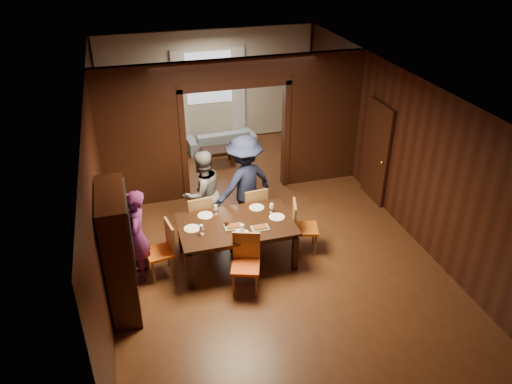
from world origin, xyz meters
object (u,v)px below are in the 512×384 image
object	(u,v)px
chair_near	(246,265)
chair_far_l	(198,217)
person_grey	(202,193)
dining_table	(236,242)
coffee_table	(218,156)
chair_left	(160,251)
person_navy	(244,183)
hutch	(119,252)
sofa	(221,139)
chair_right	(305,227)
person_purple	(137,236)
chair_far_r	(253,208)

from	to	relation	value
chair_near	chair_far_l	bearing A→B (deg)	125.14
chair_far_l	person_grey	bearing A→B (deg)	-125.95
dining_table	coffee_table	xyz separation A→B (m)	(0.49, 3.83, -0.18)
coffee_table	chair_left	xyz separation A→B (m)	(-1.81, -3.87, 0.28)
person_navy	chair_left	xyz separation A→B (m)	(-1.73, -1.08, -0.45)
person_grey	person_navy	bearing A→B (deg)	154.69
chair_far_l	hutch	world-z (taller)	hutch
chair_left	hutch	bearing A→B (deg)	-55.67
dining_table	person_grey	bearing A→B (deg)	110.04
sofa	chair_right	bearing A→B (deg)	92.37
person_navy	hutch	xyz separation A→B (m)	(-2.34, -1.68, 0.06)
sofa	chair_far_l	bearing A→B (deg)	68.36
dining_table	chair_far_l	xyz separation A→B (m)	(-0.51, 0.81, 0.10)
person_navy	person_purple	bearing A→B (deg)	4.32
sofa	dining_table	world-z (taller)	dining_table
sofa	chair_near	distance (m)	5.57
person_navy	chair_far_r	distance (m)	0.51
chair_left	chair_near	bearing A→B (deg)	49.19
person_grey	sofa	distance (m)	3.88
person_purple	person_navy	xyz separation A→B (m)	(2.06, 1.04, 0.13)
chair_left	chair_right	xyz separation A→B (m)	(2.56, 0.02, 0.00)
sofa	chair_right	world-z (taller)	chair_right
person_navy	sofa	size ratio (longest dim) A/B	1.07
hutch	person_grey	bearing A→B (deg)	47.44
coffee_table	hutch	xyz separation A→B (m)	(-2.42, -4.47, 0.80)
person_purple	coffee_table	distance (m)	4.44
chair_right	chair_far_r	world-z (taller)	same
sofa	person_grey	bearing A→B (deg)	69.25
person_navy	hutch	size ratio (longest dim) A/B	0.94
person_grey	chair_far_l	xyz separation A→B (m)	(-0.13, -0.22, -0.35)
person_purple	person_grey	distance (m)	1.64
chair_far_l	hutch	xyz separation A→B (m)	(-1.41, -1.46, 0.52)
chair_left	chair_far_r	distance (m)	2.04
sofa	person_navy	bearing A→B (deg)	81.14
dining_table	chair_left	size ratio (longest dim) A/B	2.00
dining_table	chair_far_l	size ratio (longest dim) A/B	2.00
chair_far_l	chair_far_r	xyz separation A→B (m)	(1.04, 0.02, 0.00)
person_navy	chair_far_r	bearing A→B (deg)	96.56
person_grey	chair_right	bearing A→B (deg)	121.95
person_grey	sofa	xyz separation A→B (m)	(1.12, 3.67, -0.58)
person_purple	hutch	bearing A→B (deg)	-17.04
sofa	chair_far_r	distance (m)	3.88
person_purple	dining_table	size ratio (longest dim) A/B	0.84
chair_far_l	chair_far_r	bearing A→B (deg)	176.24
coffee_table	chair_far_r	distance (m)	3.01
dining_table	chair_far_l	distance (m)	0.97
chair_right	person_grey	bearing A→B (deg)	72.42
chair_right	chair_far_l	distance (m)	1.95
person_purple	chair_far_r	xyz separation A→B (m)	(2.17, 0.85, -0.32)
chair_far_r	chair_near	xyz separation A→B (m)	(-0.57, -1.64, 0.00)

